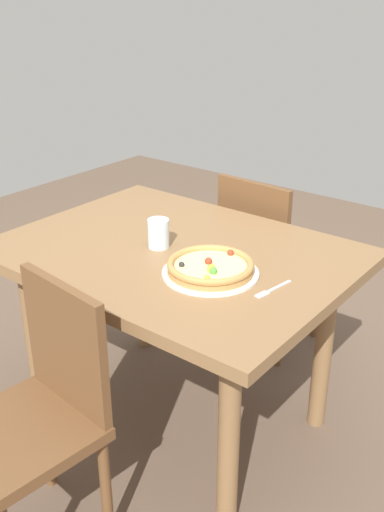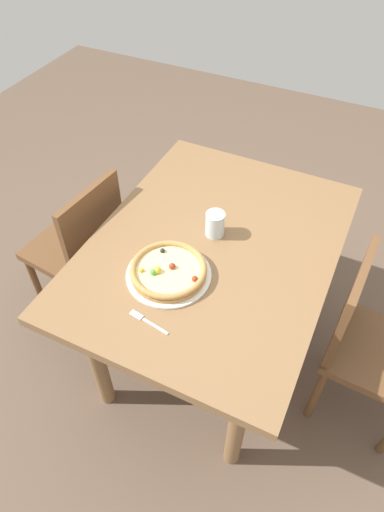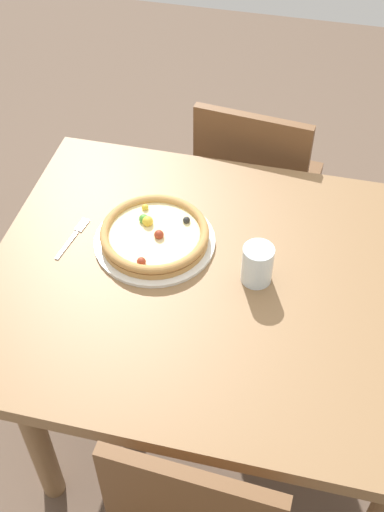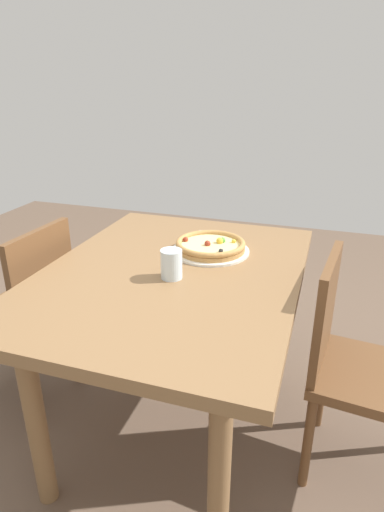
{
  "view_description": "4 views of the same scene",
  "coord_description": "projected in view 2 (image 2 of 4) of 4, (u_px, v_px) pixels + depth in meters",
  "views": [
    {
      "loc": [
        -1.27,
        1.52,
        1.66
      ],
      "look_at": [
        -0.11,
        0.04,
        0.79
      ],
      "focal_mm": 41.26,
      "sensor_mm": 36.0,
      "label": 1
    },
    {
      "loc": [
        -1.18,
        -0.47,
        2.06
      ],
      "look_at": [
        -0.11,
        0.04,
        0.79
      ],
      "focal_mm": 31.0,
      "sensor_mm": 36.0,
      "label": 2
    },
    {
      "loc": [
        0.15,
        -1.09,
        2.04
      ],
      "look_at": [
        -0.11,
        0.04,
        0.79
      ],
      "focal_mm": 45.79,
      "sensor_mm": 36.0,
      "label": 3
    },
    {
      "loc": [
        1.4,
        0.54,
        1.46
      ],
      "look_at": [
        -0.11,
        0.04,
        0.79
      ],
      "focal_mm": 30.22,
      "sensor_mm": 36.0,
      "label": 4
    }
  ],
  "objects": [
    {
      "name": "fork",
      "position": [
        146.0,
        321.0,
        1.55
      ],
      "size": [
        0.04,
        0.17,
        0.0
      ],
      "rotation": [
        0.0,
        0.0,
        1.41
      ],
      "color": "silver",
      "rests_on": "dining_table"
    },
    {
      "name": "drinking_glass",
      "position": [
        215.0,
        224.0,
        1.81
      ],
      "size": [
        0.08,
        0.08,
        0.11
      ],
      "primitive_type": "cylinder",
      "color": "silver",
      "rests_on": "dining_table"
    },
    {
      "name": "chair_near",
      "position": [
        367.0,
        341.0,
        1.83
      ],
      "size": [
        0.42,
        0.42,
        0.88
      ],
      "rotation": [
        0.0,
        0.0,
        3.08
      ],
      "color": "brown",
      "rests_on": "ground"
    },
    {
      "name": "ground_plane",
      "position": [
        209.0,
        345.0,
        2.37
      ],
      "size": [
        6.0,
        6.0,
        0.0
      ],
      "primitive_type": "plane",
      "color": "brown"
    },
    {
      "name": "pizza",
      "position": [
        168.0,
        270.0,
        1.67
      ],
      "size": [
        0.29,
        0.29,
        0.05
      ],
      "color": "#B78447",
      "rests_on": "plate"
    },
    {
      "name": "plate",
      "position": [
        169.0,
        275.0,
        1.69
      ],
      "size": [
        0.33,
        0.33,
        0.01
      ],
      "primitive_type": "cylinder",
      "color": "silver",
      "rests_on": "dining_table"
    },
    {
      "name": "dining_table",
      "position": [
        213.0,
        261.0,
        1.88
      ],
      "size": [
        1.27,
        0.96,
        0.77
      ],
      "color": "olive",
      "rests_on": "ground"
    },
    {
      "name": "chair_far",
      "position": [
        82.0,
        246.0,
        2.2
      ],
      "size": [
        0.44,
        0.44,
        0.88
      ],
      "rotation": [
        0.0,
        0.0,
        -0.11
      ],
      "color": "brown",
      "rests_on": "ground"
    }
  ]
}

